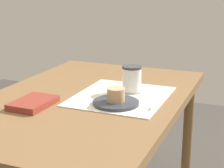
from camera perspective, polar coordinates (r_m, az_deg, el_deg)
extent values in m
cylinder|color=brown|center=(2.04, 11.38, -8.68)|extent=(0.05, 0.05, 0.67)
cylinder|color=brown|center=(2.24, -5.45, -6.13)|extent=(0.05, 0.05, 0.67)
cube|color=brown|center=(1.53, -4.12, -2.62)|extent=(1.18, 0.77, 0.04)
cube|color=silver|center=(1.52, 1.40, -1.90)|extent=(0.41, 0.36, 0.00)
cylinder|color=#333842|center=(1.42, 0.60, -2.87)|extent=(0.18, 0.18, 0.01)
cylinder|color=tan|center=(1.41, 0.60, -1.64)|extent=(0.07, 0.07, 0.05)
cylinder|color=#99999E|center=(1.57, 3.00, -1.09)|extent=(0.09, 0.09, 0.00)
cylinder|color=white|center=(1.56, 3.02, 0.68)|extent=(0.08, 0.08, 0.10)
cylinder|color=#3D3D42|center=(1.55, 3.05, 2.58)|extent=(0.08, 0.08, 0.01)
torus|color=white|center=(1.60, 3.52, 1.12)|extent=(0.06, 0.01, 0.06)
cylinder|color=silver|center=(1.41, 6.69, -3.11)|extent=(0.13, 0.02, 0.01)
cube|color=maroon|center=(1.44, -11.91, -2.84)|extent=(0.18, 0.13, 0.02)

